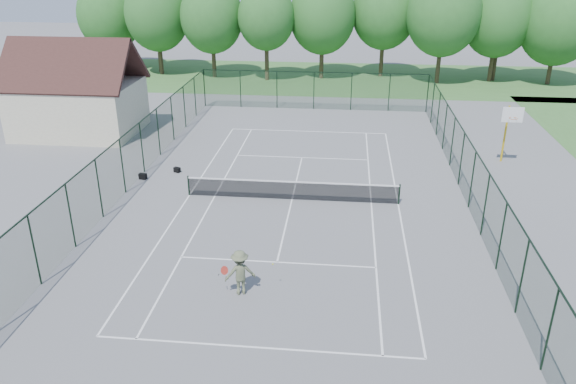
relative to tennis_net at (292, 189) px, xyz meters
name	(u,v)px	position (x,y,z in m)	size (l,w,h in m)	color
ground	(292,199)	(0.00, 0.00, -0.58)	(140.00, 140.00, 0.00)	slate
grass_far	(321,77)	(0.00, 30.00, -0.57)	(80.00, 16.00, 0.01)	#467A39
court_lines	(292,199)	(0.00, 0.00, -0.57)	(11.05, 23.85, 0.01)	white
tennis_net	(292,189)	(0.00, 0.00, 0.00)	(11.08, 0.08, 1.10)	black
fence_enclosure	(292,172)	(0.00, 0.00, 0.98)	(18.05, 36.05, 3.02)	#1A3D21
utility_building	(76,89)	(-16.00, 10.00, 2.54)	(8.60, 6.27, 6.63)	beige
tree_line_far	(322,16)	(0.00, 30.00, 5.42)	(39.40, 6.40, 9.70)	#463724
basketball_goal	(509,123)	(12.25, 6.54, 1.99)	(1.20, 1.43, 3.65)	gold
sports_bag_a	(143,176)	(-8.71, 1.92, -0.41)	(0.42, 0.25, 0.34)	black
sports_bag_b	(177,170)	(-7.08, 3.16, -0.43)	(0.38, 0.23, 0.29)	black
tennis_player	(240,272)	(-1.10, -8.80, 0.33)	(2.09, 1.04, 1.81)	#5F6648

